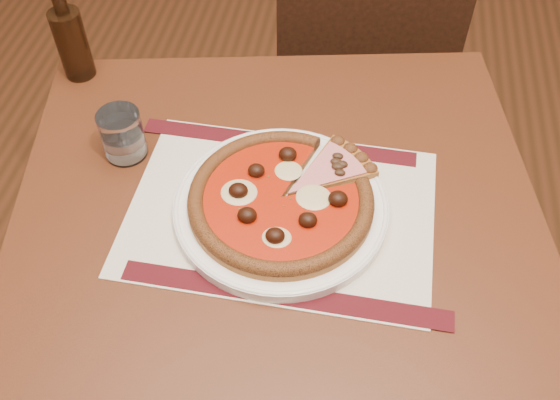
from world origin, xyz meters
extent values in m
cube|color=#5D2A16|center=(-0.37, 0.60, 0.73)|extent=(0.94, 0.94, 0.04)
cylinder|color=#5D2A16|center=(-0.78, 0.88, 0.35)|extent=(0.05, 0.05, 0.71)
cylinder|color=#5D2A16|center=(-0.09, 1.01, 0.35)|extent=(0.05, 0.05, 0.71)
cube|color=black|center=(-0.29, 1.37, 0.41)|extent=(0.46, 0.46, 0.04)
cylinder|color=black|center=(-0.14, 1.57, 0.20)|extent=(0.03, 0.03, 0.39)
cylinder|color=black|center=(-0.49, 1.51, 0.20)|extent=(0.03, 0.03, 0.39)
cylinder|color=black|center=(-0.09, 1.23, 0.20)|extent=(0.03, 0.03, 0.39)
cylinder|color=black|center=(-0.43, 1.17, 0.20)|extent=(0.03, 0.03, 0.39)
cube|color=black|center=(-0.26, 1.19, 0.64)|extent=(0.40, 0.10, 0.42)
cube|color=beige|center=(-0.37, 0.62, 0.75)|extent=(0.46, 0.34, 0.00)
cylinder|color=white|center=(-0.37, 0.62, 0.76)|extent=(0.32, 0.32, 0.02)
cylinder|color=#9A6425|center=(-0.37, 0.62, 0.78)|extent=(0.28, 0.28, 0.01)
torus|color=brown|center=(-0.37, 0.62, 0.78)|extent=(0.28, 0.28, 0.02)
cylinder|color=#AF2708|center=(-0.37, 0.62, 0.78)|extent=(0.23, 0.23, 0.00)
ellipsoid|color=beige|center=(-0.36, 0.67, 0.79)|extent=(0.05, 0.04, 0.01)
ellipsoid|color=beige|center=(-0.45, 0.62, 0.79)|extent=(0.05, 0.04, 0.01)
ellipsoid|color=beige|center=(-0.36, 0.57, 0.79)|extent=(0.05, 0.04, 0.01)
ellipsoid|color=beige|center=(-0.29, 0.63, 0.79)|extent=(0.05, 0.04, 0.01)
ellipsoid|color=black|center=(-0.37, 0.68, 0.80)|extent=(0.03, 0.02, 0.02)
ellipsoid|color=black|center=(-0.43, 0.68, 0.80)|extent=(0.03, 0.02, 0.02)
ellipsoid|color=black|center=(-0.43, 0.62, 0.80)|extent=(0.03, 0.02, 0.02)
ellipsoid|color=black|center=(-0.43, 0.56, 0.80)|extent=(0.03, 0.02, 0.02)
ellipsoid|color=black|center=(-0.36, 0.56, 0.80)|extent=(0.03, 0.02, 0.02)
ellipsoid|color=black|center=(-0.30, 0.56, 0.80)|extent=(0.03, 0.02, 0.02)
ellipsoid|color=black|center=(-0.31, 0.63, 0.80)|extent=(0.03, 0.02, 0.02)
ellipsoid|color=#331E12|center=(-0.32, 0.66, 0.79)|extent=(0.02, 0.01, 0.01)
ellipsoid|color=#331E12|center=(-0.29, 0.69, 0.79)|extent=(0.02, 0.01, 0.01)
ellipsoid|color=#331E12|center=(-0.32, 0.67, 0.79)|extent=(0.02, 0.01, 0.01)
ellipsoid|color=#331E12|center=(-0.30, 0.70, 0.79)|extent=(0.02, 0.01, 0.01)
ellipsoid|color=#331E12|center=(-0.33, 0.67, 0.79)|extent=(0.02, 0.01, 0.01)
cylinder|color=white|center=(-0.63, 0.70, 0.79)|extent=(0.09, 0.09, 0.08)
cylinder|color=black|center=(-0.78, 0.89, 0.81)|extent=(0.06, 0.06, 0.13)
cylinder|color=black|center=(-0.78, 0.89, 0.90)|extent=(0.02, 0.02, 0.06)
camera|label=1|loc=(-0.27, 0.04, 1.48)|focal=40.00mm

